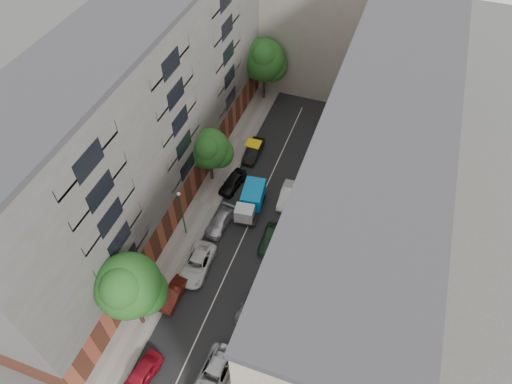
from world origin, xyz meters
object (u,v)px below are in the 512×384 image
at_px(tree_far, 265,62).
at_px(pedestrian, 313,171).
at_px(car_left_4, 232,182).
at_px(tree_near, 129,288).
at_px(car_left_1, 174,294).
at_px(lamp_post, 181,209).
at_px(car_left_2, 197,264).
at_px(car_right_2, 270,239).
at_px(car_left_3, 220,222).
at_px(tree_mid, 209,150).
at_px(car_right_0, 214,375).
at_px(car_left_5, 253,151).
at_px(car_right_3, 287,195).
at_px(car_right_1, 252,304).
at_px(tarp_truck, 251,201).
at_px(car_left_0, 141,375).

distance_m(tree_far, pedestrian, 16.40).
xyz_separation_m(car_left_4, tree_near, (-1.45, -18.07, 5.58)).
relative_size(car_left_1, lamp_post, 0.61).
relative_size(car_left_2, car_right_2, 1.28).
xyz_separation_m(car_left_2, car_left_3, (0.06, 5.60, -0.09)).
xyz_separation_m(tree_mid, tree_far, (0.70, 16.31, 1.18)).
distance_m(car_left_1, car_left_3, 9.23).
xyz_separation_m(car_right_0, car_right_2, (0.00, 14.40, -0.04)).
relative_size(car_left_1, car_left_5, 0.87).
bearing_deg(lamp_post, car_right_3, 42.99).
xyz_separation_m(car_left_2, car_right_1, (6.46, -2.19, -0.08)).
relative_size(car_right_0, car_right_3, 1.25).
bearing_deg(tarp_truck, car_left_2, -112.05).
relative_size(tarp_truck, car_right_1, 1.21).
xyz_separation_m(car_right_0, tree_far, (-8.26, 36.89, 5.11)).
distance_m(car_left_3, car_right_3, 8.06).
height_order(tree_far, lamp_post, tree_far).
xyz_separation_m(car_right_0, car_right_1, (0.80, 7.01, -0.09)).
xyz_separation_m(car_right_3, tree_near, (-7.85, -18.27, 5.59)).
relative_size(car_right_2, car_right_3, 0.96).
bearing_deg(tarp_truck, car_left_3, -132.13).
bearing_deg(lamp_post, tarp_truck, 46.15).
height_order(car_right_1, car_right_2, car_right_2).
relative_size(tarp_truck, car_left_2, 1.03).
relative_size(car_left_5, car_right_3, 1.04).
distance_m(car_left_1, car_right_1, 7.34).
distance_m(tarp_truck, car_left_4, 3.90).
bearing_deg(tree_mid, car_left_5, 60.54).
distance_m(car_left_4, car_right_0, 21.38).
bearing_deg(car_right_0, tree_mid, 115.72).
bearing_deg(car_left_1, car_left_0, -83.24).
bearing_deg(tree_far, car_left_0, -86.09).
bearing_deg(car_left_5, tarp_truck, -72.73).
height_order(tarp_truck, pedestrian, tarp_truck).
relative_size(car_right_1, tree_mid, 0.65).
height_order(tarp_truck, car_left_0, tarp_truck).
relative_size(car_left_5, tree_near, 0.48).
bearing_deg(tree_far, car_left_4, -83.58).
xyz_separation_m(tarp_truck, lamp_post, (-5.20, -5.41, 2.71)).
xyz_separation_m(car_left_2, tree_far, (-2.59, 27.69, 5.12)).
relative_size(car_left_2, car_left_5, 1.19).
height_order(car_left_2, car_right_1, car_left_2).
distance_m(car_right_2, pedestrian, 10.62).
bearing_deg(car_left_4, car_left_1, -81.42).
relative_size(car_right_2, tree_mid, 0.59).
xyz_separation_m(tarp_truck, car_right_2, (3.34, -3.65, -0.62)).
distance_m(car_left_0, tree_near, 7.39).
bearing_deg(car_left_4, car_left_5, 93.41).
distance_m(car_left_2, car_right_3, 12.73).
xyz_separation_m(car_left_1, car_left_4, (0.00, 14.80, 0.08)).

